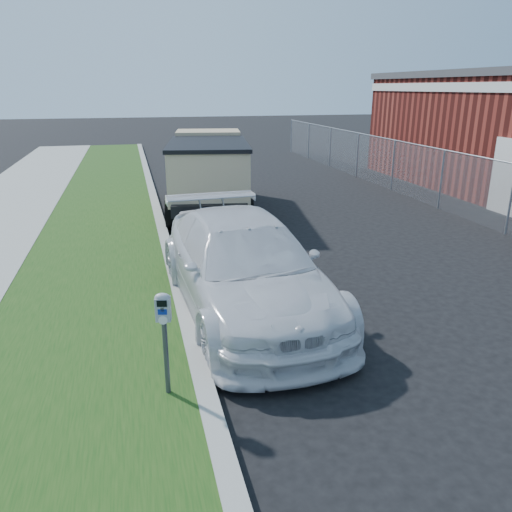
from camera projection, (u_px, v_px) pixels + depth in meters
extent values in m
plane|color=black|center=(358.00, 329.00, 7.82)|extent=(120.00, 120.00, 0.00)
cube|color=gray|center=(178.00, 292.00, 9.04)|extent=(0.25, 50.00, 0.15)
cube|color=#163C10|center=(86.00, 302.00, 8.67)|extent=(3.00, 50.00, 0.13)
plane|color=slate|center=(441.00, 180.00, 15.35)|extent=(0.00, 30.00, 30.00)
cylinder|color=gray|center=(445.00, 150.00, 15.06)|extent=(0.04, 30.00, 0.04)
cylinder|color=gray|center=(511.00, 200.00, 12.59)|extent=(0.06, 0.06, 1.80)
cylinder|color=gray|center=(441.00, 180.00, 15.35)|extent=(0.06, 0.06, 1.80)
cylinder|color=gray|center=(393.00, 166.00, 18.10)|extent=(0.06, 0.06, 1.80)
cylinder|color=gray|center=(358.00, 155.00, 20.86)|extent=(0.06, 0.06, 1.80)
cylinder|color=gray|center=(330.00, 147.00, 23.62)|extent=(0.06, 0.06, 1.80)
cylinder|color=gray|center=(309.00, 141.00, 26.37)|extent=(0.06, 0.06, 1.80)
cylinder|color=gray|center=(291.00, 136.00, 29.13)|extent=(0.06, 0.06, 1.80)
cube|color=silver|center=(474.00, 87.00, 15.74)|extent=(0.06, 14.00, 0.30)
cube|color=silver|center=(505.00, 177.00, 14.70)|extent=(0.08, 1.10, 2.20)
cylinder|color=#3F4247|center=(166.00, 358.00, 5.84)|extent=(0.07, 0.07, 0.94)
cube|color=gray|center=(163.00, 309.00, 5.64)|extent=(0.19, 0.15, 0.28)
ellipsoid|color=gray|center=(162.00, 298.00, 5.60)|extent=(0.20, 0.15, 0.11)
cube|color=black|center=(162.00, 304.00, 5.55)|extent=(0.11, 0.03, 0.08)
cube|color=navy|center=(162.00, 312.00, 5.59)|extent=(0.10, 0.03, 0.07)
cylinder|color=silver|center=(163.00, 320.00, 5.62)|extent=(0.10, 0.03, 0.10)
cube|color=#3F4247|center=(162.00, 310.00, 5.58)|extent=(0.04, 0.01, 0.05)
imported|color=silver|center=(245.00, 266.00, 8.30)|extent=(2.50, 5.51, 1.56)
cube|color=black|center=(209.00, 190.00, 15.12)|extent=(2.78, 5.85, 0.31)
cube|color=tan|center=(209.00, 157.00, 16.79)|extent=(2.29, 1.88, 1.76)
cube|color=black|center=(208.00, 147.00, 16.68)|extent=(2.31, 1.90, 0.53)
cube|color=tan|center=(209.00, 170.00, 14.22)|extent=(2.66, 3.97, 1.41)
cube|color=black|center=(208.00, 144.00, 13.99)|extent=(2.76, 4.07, 0.11)
cube|color=black|center=(209.00, 176.00, 17.83)|extent=(2.10, 0.46, 0.26)
cylinder|color=black|center=(180.00, 185.00, 16.92)|extent=(0.41, 0.91, 0.88)
cylinder|color=black|center=(239.00, 184.00, 17.09)|extent=(0.41, 0.91, 0.88)
cylinder|color=black|center=(175.00, 200.00, 14.68)|extent=(0.41, 0.91, 0.88)
cylinder|color=black|center=(244.00, 199.00, 14.85)|extent=(0.41, 0.91, 0.88)
cylinder|color=black|center=(172.00, 213.00, 13.19)|extent=(0.41, 0.91, 0.88)
cylinder|color=black|center=(248.00, 212.00, 13.36)|extent=(0.41, 0.91, 0.88)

